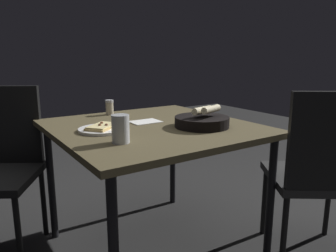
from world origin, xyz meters
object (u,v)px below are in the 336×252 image
pizza_plate (102,129)px  bread_basket (202,121)px  beer_glass (121,130)px  pepper_shaker (110,108)px  chair_far (320,168)px  dining_table (152,137)px

pizza_plate → bread_basket: 0.50m
pizza_plate → beer_glass: size_ratio=1.93×
bread_basket → beer_glass: bearing=-174.0°
pizza_plate → pepper_shaker: 0.44m
beer_glass → pepper_shaker: size_ratio=1.32×
chair_far → pizza_plate: bearing=147.3°
chair_far → bread_basket: bearing=139.2°
dining_table → pepper_shaker: 0.42m
bread_basket → pepper_shaker: bread_basket is taller
pizza_plate → bread_basket: (0.46, -0.20, 0.02)m
beer_glass → chair_far: size_ratio=0.13×
dining_table → pizza_plate: bearing=174.8°
pepper_shaker → chair_far: (0.70, -0.97, -0.23)m
bread_basket → beer_glass: (-0.48, -0.05, 0.02)m
bread_basket → dining_table: bearing=138.3°
pizza_plate → beer_glass: 0.25m
bread_basket → chair_far: size_ratio=0.30×
bread_basket → chair_far: (0.45, -0.39, -0.23)m
dining_table → bread_basket: 0.28m
pizza_plate → bread_basket: size_ratio=0.83×
dining_table → beer_glass: bearing=-142.1°
dining_table → beer_glass: size_ratio=8.39×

